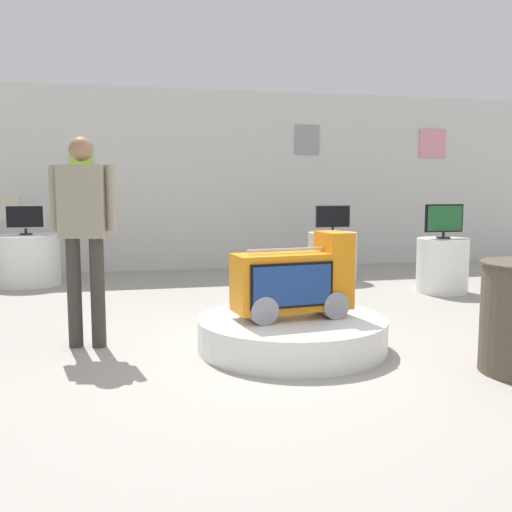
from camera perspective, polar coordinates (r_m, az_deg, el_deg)
ground_plane at (r=4.67m, az=4.55°, el=-10.20°), size 30.00×30.00×0.00m
back_wall_display at (r=9.73m, az=-4.92°, el=7.36°), size 12.65×0.13×2.92m
main_display_pedestal at (r=4.97m, az=3.52°, el=-7.52°), size 1.59×1.59×0.27m
novelty_firetruck_tv at (r=4.89m, az=3.79°, el=-2.70°), size 1.03×0.51×0.71m
display_pedestal_left_rear at (r=8.58m, az=7.45°, el=-0.04°), size 0.71×0.71×0.70m
tv_on_left_rear at (r=8.53m, az=7.52°, el=3.69°), size 0.51×0.21×0.39m
display_pedestal_center_rear at (r=7.91m, az=17.71°, el=-0.88°), size 0.65×0.65×0.70m
tv_on_center_rear at (r=7.86m, az=17.89°, el=3.40°), size 0.51×0.18×0.44m
display_pedestal_right_rear at (r=8.71m, az=-21.44°, el=-0.36°), size 0.89×0.89×0.70m
tv_on_right_rear at (r=8.66m, az=-21.61°, el=3.47°), size 0.52×0.17×0.41m
shopper_browsing_near_truck at (r=5.09m, az=-16.47°, el=2.92°), size 0.54×0.29×1.77m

